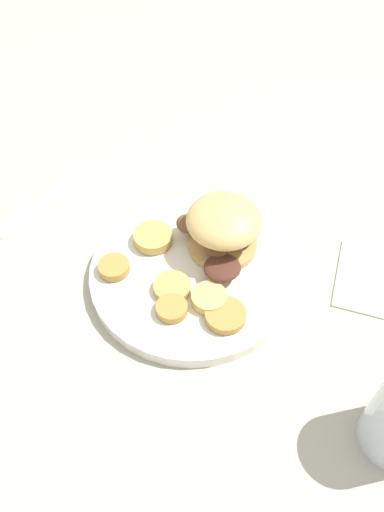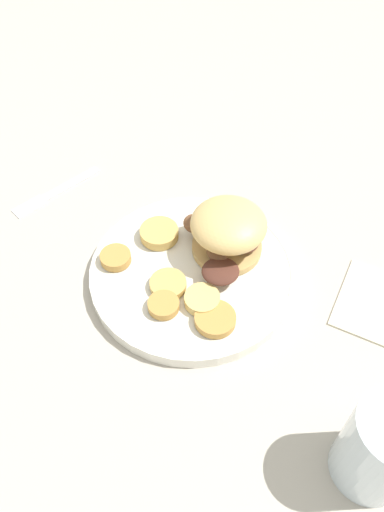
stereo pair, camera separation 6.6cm
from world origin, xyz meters
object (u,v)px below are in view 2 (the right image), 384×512
fork (56,191)px  drinking_glass (382,449)px  dinner_plate (192,272)px  sandwich (227,231)px

fork → drinking_glass: bearing=30.7°
dinner_plate → drinking_glass: 0.32m
dinner_plate → drinking_glass: (0.29, 0.12, 0.05)m
dinner_plate → sandwich: size_ratio=2.08×
drinking_glass → dinner_plate: bearing=-156.8°
sandwich → dinner_plate: bearing=-69.6°
dinner_plate → sandwich: bearing=110.4°
sandwich → fork: size_ratio=0.92×
dinner_plate → sandwich: (-0.02, 0.05, 0.05)m
fork → drinking_glass: drinking_glass is taller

